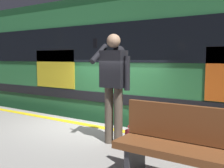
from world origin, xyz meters
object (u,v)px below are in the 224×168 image
Objects in this scene: bench at (201,148)px; handbag at (139,138)px; train_carriage at (158,60)px; passenger at (114,79)px.

handbag is at bearing -37.27° from bench.
train_carriage is 7.53× the size of bench.
train_carriage is at bearing -60.92° from bench.
train_carriage reaches higher than passenger.
passenger is 1.00× the size of bench.
train_carriage is 35.02× the size of handbag.
handbag is at bearing 108.78° from train_carriage.
passenger is at bearing -1.21° from handbag.
train_carriage is at bearing -71.22° from handbag.
handbag is (-1.06, 3.11, -1.18)m from train_carriage.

